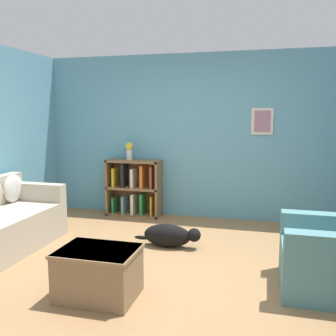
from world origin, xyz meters
The scene contains 6 objects.
ground_plane centered at (0.00, 0.00, 0.00)m, with size 14.00×14.00×0.00m, color #997047.
wall_back centered at (0.00, 2.25, 1.30)m, with size 5.60×0.13×2.60m.
bookshelf centered at (-1.00, 2.04, 0.45)m, with size 0.88×0.33×0.92m.
coffee_table centered at (-0.36, -0.71, 0.24)m, with size 0.72×0.54×0.45m.
dog centered at (-0.07, 0.72, 0.15)m, with size 0.88×0.26×0.29m.
vase centered at (-1.07, 2.02, 1.08)m, with size 0.12×0.12×0.29m.
Camera 1 is at (1.07, -3.66, 1.65)m, focal length 40.00 mm.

